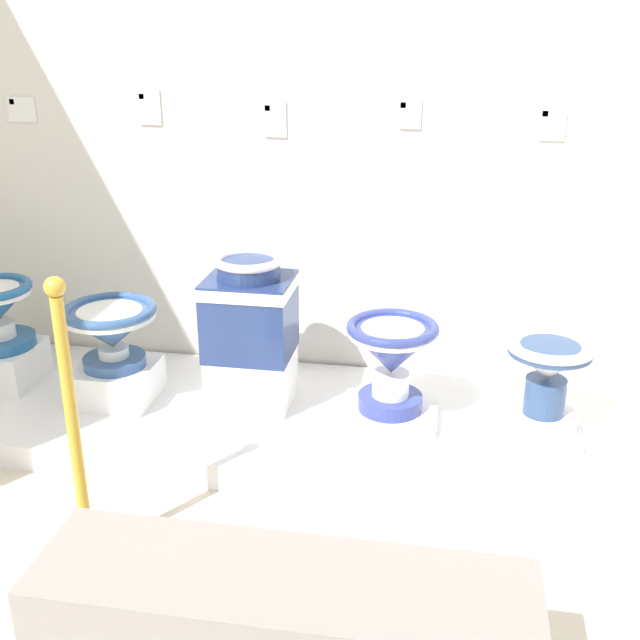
# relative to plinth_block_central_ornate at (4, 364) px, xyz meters

# --- Properties ---
(wall_back) EXTENTS (4.57, 0.06, 3.17)m
(wall_back) POSITION_rel_plinth_block_central_ornate_xyz_m (1.50, 0.50, 1.39)
(wall_back) COLOR silver
(wall_back) RESTS_ON ground_plane
(display_platform) EXTENTS (3.58, 0.99, 0.11)m
(display_platform) POSITION_rel_plinth_block_central_ornate_xyz_m (1.50, -0.05, -0.14)
(display_platform) COLOR white
(display_platform) RESTS_ON ground_plane
(plinth_block_central_ornate) EXTENTS (0.30, 0.32, 0.18)m
(plinth_block_central_ornate) POSITION_rel_plinth_block_central_ornate_xyz_m (0.00, 0.00, 0.00)
(plinth_block_central_ornate) COLOR white
(plinth_block_central_ornate) RESTS_ON display_platform
(plinth_block_rightmost) EXTENTS (0.34, 0.33, 0.16)m
(plinth_block_rightmost) POSITION_rel_plinth_block_central_ornate_xyz_m (0.58, -0.07, -0.01)
(plinth_block_rightmost) COLOR white
(plinth_block_rightmost) RESTS_ON display_platform
(antique_toilet_rightmost) EXTENTS (0.41, 0.41, 0.28)m
(antique_toilet_rightmost) POSITION_rel_plinth_block_central_ornate_xyz_m (0.58, -0.07, 0.25)
(antique_toilet_rightmost) COLOR #335589
(antique_toilet_rightmost) RESTS_ON plinth_block_rightmost
(plinth_block_pale_glazed) EXTENTS (0.35, 0.31, 0.23)m
(plinth_block_pale_glazed) POSITION_rel_plinth_block_central_ornate_xyz_m (1.18, 0.01, 0.03)
(plinth_block_pale_glazed) COLOR white
(plinth_block_pale_glazed) RESTS_ON display_platform
(antique_toilet_pale_glazed) EXTENTS (0.37, 0.33, 0.44)m
(antique_toilet_pale_glazed) POSITION_rel_plinth_block_central_ornate_xyz_m (1.18, 0.01, 0.36)
(antique_toilet_pale_glazed) COLOR navy
(antique_toilet_pale_glazed) RESTS_ON plinth_block_pale_glazed
(plinth_block_leftmost) EXTENTS (0.40, 0.32, 0.05)m
(plinth_block_leftmost) POSITION_rel_plinth_block_central_ornate_xyz_m (1.79, -0.05, -0.07)
(plinth_block_leftmost) COLOR white
(plinth_block_leftmost) RESTS_ON display_platform
(antique_toilet_leftmost) EXTENTS (0.38, 0.38, 0.39)m
(antique_toilet_leftmost) POSITION_rel_plinth_block_central_ornate_xyz_m (1.79, -0.05, 0.21)
(antique_toilet_leftmost) COLOR #33408E
(antique_toilet_leftmost) RESTS_ON plinth_block_leftmost
(plinth_block_squat_floral) EXTENTS (0.30, 0.30, 0.04)m
(plinth_block_squat_floral) POSITION_rel_plinth_block_central_ornate_xyz_m (2.41, -0.07, -0.07)
(plinth_block_squat_floral) COLOR white
(plinth_block_squat_floral) RESTS_ON display_platform
(antique_toilet_squat_floral) EXTENTS (0.35, 0.35, 0.37)m
(antique_toilet_squat_floral) POSITION_rel_plinth_block_central_ornate_xyz_m (2.41, -0.07, 0.20)
(antique_toilet_squat_floral) COLOR white
(antique_toilet_squat_floral) RESTS_ON plinth_block_squat_floral
(info_placard_first) EXTENTS (0.14, 0.01, 0.12)m
(info_placard_first) POSITION_rel_plinth_block_central_ornate_xyz_m (-0.01, 0.46, 1.10)
(info_placard_first) COLOR white
(info_placard_second) EXTENTS (0.11, 0.01, 0.16)m
(info_placard_second) POSITION_rel_plinth_block_central_ornate_xyz_m (0.62, 0.46, 1.12)
(info_placard_second) COLOR white
(info_placard_third) EXTENTS (0.10, 0.01, 0.16)m
(info_placard_third) POSITION_rel_plinth_block_central_ornate_xyz_m (1.20, 0.46, 1.08)
(info_placard_third) COLOR white
(info_placard_fourth) EXTENTS (0.10, 0.01, 0.12)m
(info_placard_fourth) POSITION_rel_plinth_block_central_ornate_xyz_m (1.80, 0.46, 1.11)
(info_placard_fourth) COLOR white
(info_placard_fifth) EXTENTS (0.11, 0.01, 0.14)m
(info_placard_fifth) POSITION_rel_plinth_block_central_ornate_xyz_m (2.39, 0.46, 1.08)
(info_placard_fifth) COLOR white
(stanchion_post_near_left) EXTENTS (0.28, 0.28, 0.99)m
(stanchion_post_near_left) POSITION_rel_plinth_block_central_ornate_xyz_m (0.87, -0.99, 0.08)
(stanchion_post_near_left) COLOR gold
(stanchion_post_near_left) RESTS_ON ground_plane
(museum_bench) EXTENTS (1.28, 0.36, 0.40)m
(museum_bench) POSITION_rel_plinth_block_central_ornate_xyz_m (1.65, -1.44, 0.00)
(museum_bench) COLOR gray
(museum_bench) RESTS_ON ground_plane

